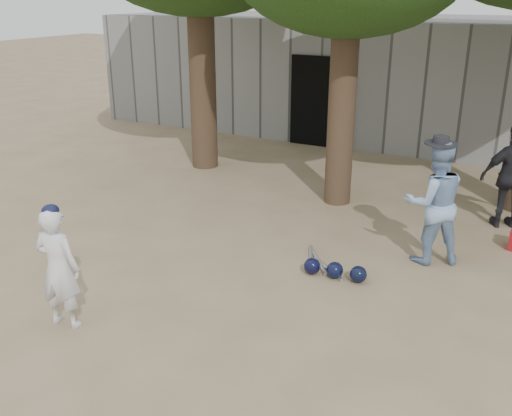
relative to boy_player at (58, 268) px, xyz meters
The scene contains 7 objects.
ground 1.61m from the boy_player, 58.34° to the left, with size 70.00×70.00×0.00m, color #937C5E.
boy_player is the anchor object (origin of this frame).
spectator_blue 5.02m from the boy_player, 47.69° to the left, with size 0.86×0.67×1.77m, color #83A2CA.
spectator_dark 7.02m from the boy_player, 53.00° to the left, with size 1.00×0.42×1.71m, color black.
back_building 11.60m from the boy_player, 86.28° to the left, with size 16.00×5.24×3.00m.
helmet_row 3.55m from the boy_player, 47.10° to the left, with size 0.87×0.29×0.23m.
bat_pile 3.57m from the boy_player, 54.23° to the left, with size 0.83×0.83×0.06m.
Camera 1 is at (3.92, -5.26, 3.67)m, focal length 40.00 mm.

